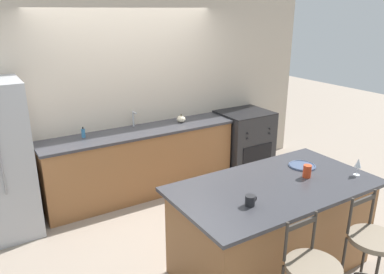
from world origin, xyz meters
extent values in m
plane|color=gray|center=(0.00, 0.00, 0.00)|extent=(18.00, 18.00, 0.00)
cube|color=beige|center=(0.00, 0.64, 1.35)|extent=(6.00, 0.07, 2.70)
cube|color=#936038|center=(0.00, 0.35, 0.45)|extent=(2.65, 0.59, 0.90)
cube|color=#38383D|center=(0.00, 0.35, 0.92)|extent=(2.69, 0.63, 0.03)
cube|color=black|center=(0.00, 0.35, 0.93)|extent=(0.56, 0.32, 0.01)
cylinder|color=#ADAFB5|center=(0.00, 0.55, 1.05)|extent=(0.02, 0.02, 0.22)
cylinder|color=#ADAFB5|center=(0.00, 0.49, 1.15)|extent=(0.02, 0.12, 0.02)
cube|color=#936038|center=(0.42, -1.82, 0.44)|extent=(1.85, 0.94, 0.89)
cube|color=#38383D|center=(0.42, -1.82, 0.90)|extent=(1.97, 1.06, 0.03)
cylinder|color=#939399|center=(-1.73, -0.11, 0.98)|extent=(0.02, 0.02, 0.68)
cube|color=#28282B|center=(1.76, 0.28, 0.47)|extent=(0.78, 0.69, 0.94)
cube|color=black|center=(1.76, -0.07, 0.36)|extent=(0.56, 0.01, 0.30)
cube|color=black|center=(1.76, 0.28, 0.95)|extent=(0.78, 0.69, 0.02)
cylinder|color=black|center=(1.54, -0.08, 0.74)|extent=(0.03, 0.02, 0.03)
cylinder|color=black|center=(1.98, -0.08, 0.74)|extent=(0.03, 0.02, 0.03)
cylinder|color=black|center=(1.54, -0.08, 0.66)|extent=(0.03, 0.02, 0.03)
cylinder|color=black|center=(1.98, -0.08, 0.66)|extent=(0.03, 0.02, 0.03)
cylinder|color=#7F705B|center=(0.07, -2.62, 0.67)|extent=(0.42, 0.42, 0.04)
cylinder|color=#332D28|center=(-0.08, -2.47, 0.86)|extent=(0.02, 0.02, 0.33)
cylinder|color=#332D28|center=(0.22, -2.47, 0.86)|extent=(0.02, 0.02, 0.33)
cube|color=#332D28|center=(0.07, -2.47, 0.96)|extent=(0.30, 0.02, 0.04)
cylinder|color=#332D28|center=(0.63, -2.49, 0.32)|extent=(0.02, 0.02, 0.65)
cylinder|color=#332D28|center=(0.93, -2.49, 0.32)|extent=(0.02, 0.02, 0.65)
cylinder|color=#7F705B|center=(0.78, -2.64, 0.67)|extent=(0.42, 0.42, 0.04)
cylinder|color=#332D28|center=(0.63, -2.49, 0.86)|extent=(0.02, 0.02, 0.33)
cylinder|color=#332D28|center=(0.93, -2.49, 0.86)|extent=(0.02, 0.02, 0.33)
cube|color=#332D28|center=(0.78, -2.49, 0.96)|extent=(0.30, 0.02, 0.04)
cylinder|color=#425170|center=(0.96, -1.65, 0.93)|extent=(0.28, 0.28, 0.01)
torus|color=#425170|center=(0.96, -1.65, 0.93)|extent=(0.27, 0.27, 0.01)
cylinder|color=white|center=(1.26, -2.08, 0.92)|extent=(0.06, 0.06, 0.00)
cylinder|color=white|center=(1.26, -2.08, 0.96)|extent=(0.01, 0.01, 0.08)
cone|color=white|center=(1.26, -2.08, 1.05)|extent=(0.07, 0.07, 0.09)
cylinder|color=#232326|center=(-0.03, -2.00, 0.97)|extent=(0.09, 0.09, 0.09)
torus|color=#232326|center=(0.01, -2.00, 0.97)|extent=(0.06, 0.01, 0.06)
cylinder|color=red|center=(0.80, -1.85, 0.98)|extent=(0.08, 0.08, 0.12)
ellipsoid|color=beige|center=(0.66, 0.37, 0.98)|extent=(0.12, 0.12, 0.10)
cylinder|color=brown|center=(0.66, 0.37, 1.04)|extent=(0.02, 0.02, 0.02)
cylinder|color=teal|center=(-0.73, 0.44, 0.99)|extent=(0.05, 0.05, 0.11)
cylinder|color=black|center=(-0.73, 0.44, 1.06)|extent=(0.02, 0.02, 0.03)
camera|label=1|loc=(-1.90, -4.12, 2.48)|focal=35.00mm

